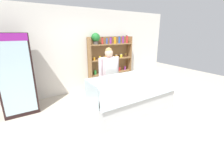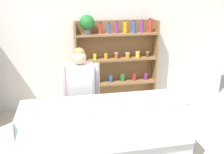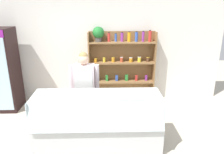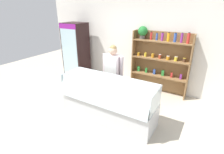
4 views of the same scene
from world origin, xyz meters
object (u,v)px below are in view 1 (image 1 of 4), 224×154
deli_display_case (132,102)px  shop_clerk (109,73)px  drinks_fridge (16,75)px  shelving_unit (109,57)px

deli_display_case → shop_clerk: bearing=111.9°
drinks_fridge → shelving_unit: 2.86m
shop_clerk → deli_display_case: bearing=-68.1°
drinks_fridge → shop_clerk: drinks_fridge is taller
deli_display_case → shelving_unit: bearing=75.9°
drinks_fridge → shelving_unit: size_ratio=1.01×
deli_display_case → shop_clerk: (-0.27, 0.67, 0.63)m
drinks_fridge → shelving_unit: (2.83, 0.38, 0.13)m
shop_clerk → drinks_fridge: bearing=155.7°
shelving_unit → deli_display_case: (-0.50, -1.98, -0.79)m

